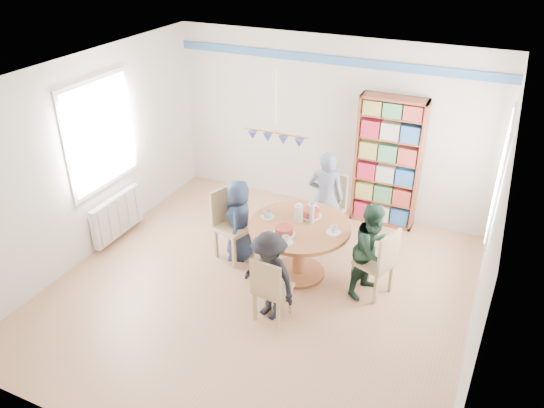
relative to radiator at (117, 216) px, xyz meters
The scene contains 14 objects.
ground 2.46m from the radiator, ahead, with size 5.00×5.00×0.00m, color tan.
room_shell 2.58m from the radiator, 14.73° to the left, with size 5.00×5.00×5.00m.
radiator is the anchor object (origin of this frame).
dining_table 2.75m from the radiator, ahead, with size 1.30×1.30×0.75m.
chair_left 1.74m from the radiator, ahead, with size 0.57×0.57×1.01m.
chair_right 3.80m from the radiator, ahead, with size 0.52×0.52×0.92m.
chair_far 3.05m from the radiator, 24.32° to the left, with size 0.51×0.51×1.00m.
chair_near 2.87m from the radiator, 14.91° to the right, with size 0.41×0.41×0.86m.
person_left 1.88m from the radiator, ahead, with size 0.56×0.37×1.15m, color #192438.
person_right 3.70m from the radiator, ahead, with size 0.60×0.47×1.24m, color black.
person_far 3.01m from the radiator, 22.68° to the left, with size 0.51×0.33×1.39m, color gray.
person_near 2.82m from the radiator, 13.57° to the right, with size 0.73×0.42×1.13m, color black.
bookshelf 4.01m from the radiator, 31.04° to the left, with size 0.94×0.28×1.98m.
tableware 2.76m from the radiator, ahead, with size 1.08×1.08×0.28m.
Camera 1 is at (2.37, -4.79, 4.20)m, focal length 35.00 mm.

